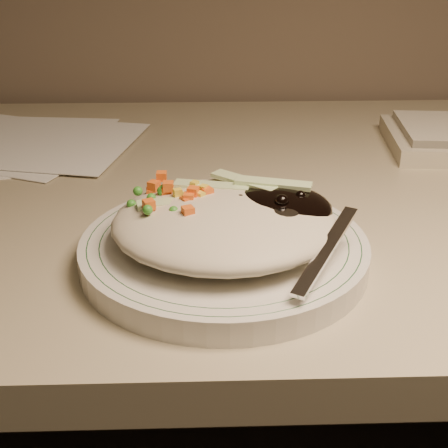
{
  "coord_description": "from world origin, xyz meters",
  "views": [
    {
      "loc": [
        -0.12,
        0.71,
        1.01
      ],
      "look_at": [
        -0.11,
        1.19,
        0.78
      ],
      "focal_mm": 50.0,
      "sensor_mm": 36.0,
      "label": 1
    }
  ],
  "objects": [
    {
      "name": "desk",
      "position": [
        0.0,
        1.38,
        0.54
      ],
      "size": [
        1.4,
        0.7,
        0.74
      ],
      "color": "gray",
      "rests_on": "ground"
    },
    {
      "name": "plate",
      "position": [
        -0.11,
        1.19,
        0.75
      ],
      "size": [
        0.25,
        0.25,
        0.02
      ],
      "primitive_type": "cylinder",
      "color": "silver",
      "rests_on": "desk"
    },
    {
      "name": "meal",
      "position": [
        -0.1,
        1.19,
        0.78
      ],
      "size": [
        0.21,
        0.19,
        0.05
      ],
      "color": "#BDB499",
      "rests_on": "plate"
    },
    {
      "name": "plate_rim",
      "position": [
        -0.11,
        1.19,
        0.76
      ],
      "size": [
        0.24,
        0.24,
        0.0
      ],
      "color": "#144723",
      "rests_on": "plate"
    }
  ]
}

